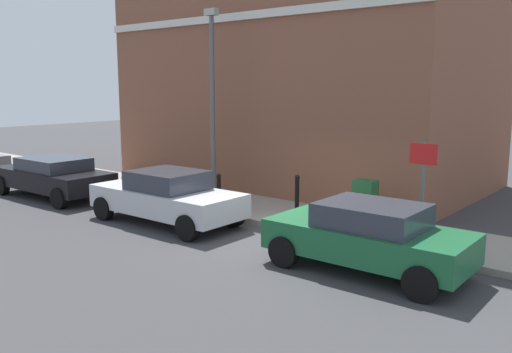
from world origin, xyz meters
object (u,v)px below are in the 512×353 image
object	(u,v)px
bollard_near_cabinet	(297,192)
lamppost	(212,96)
bollard_far_kerb	(219,191)
car_silver	(167,196)
utility_cabinet	(365,204)
car_black	(53,176)
street_sign	(423,179)
car_green	(368,236)

from	to	relation	value
bollard_near_cabinet	lamppost	world-z (taller)	lamppost
bollard_near_cabinet	bollard_far_kerb	xyz separation A→B (m)	(-1.23, 1.81, 0.00)
car_silver	lamppost	distance (m)	3.85
car_silver	bollard_far_kerb	bearing A→B (deg)	-106.78
utility_cabinet	bollard_far_kerb	world-z (taller)	utility_cabinet
car_black	bollard_near_cabinet	world-z (taller)	car_black
lamppost	street_sign	bearing A→B (deg)	-98.35
car_green	bollard_near_cabinet	bearing A→B (deg)	-38.03
car_silver	car_black	xyz separation A→B (m)	(-0.11, 5.46, -0.02)
bollard_far_kerb	lamppost	world-z (taller)	lamppost
lamppost	car_silver	bearing A→B (deg)	-161.33
utility_cabinet	lamppost	world-z (taller)	lamppost
car_green	bollard_near_cabinet	size ratio (longest dim) A/B	3.83
car_silver	car_black	size ratio (longest dim) A/B	0.96
bollard_far_kerb	street_sign	xyz separation A→B (m)	(0.13, -5.82, 0.96)
car_silver	bollard_far_kerb	world-z (taller)	car_silver
bollard_near_cabinet	bollard_far_kerb	size ratio (longest dim) A/B	1.00
utility_cabinet	bollard_far_kerb	distance (m)	4.11
street_sign	lamppost	size ratio (longest dim) A/B	0.40
car_black	utility_cabinet	distance (m)	10.22
car_green	car_black	xyz separation A→B (m)	(-0.11, 11.35, -0.02)
car_green	bollard_near_cabinet	distance (m)	4.58
car_black	utility_cabinet	size ratio (longest dim) A/B	3.95
car_green	lamppost	bearing A→B (deg)	-22.66
utility_cabinet	bollard_near_cabinet	xyz separation A→B (m)	(0.10, 2.14, 0.02)
street_sign	bollard_far_kerb	bearing A→B (deg)	91.32
street_sign	lamppost	xyz separation A→B (m)	(1.05, 7.17, 1.64)
utility_cabinet	street_sign	bearing A→B (deg)	-118.15
car_silver	bollard_far_kerb	size ratio (longest dim) A/B	4.21
street_sign	bollard_near_cabinet	bearing A→B (deg)	74.66
bollard_near_cabinet	street_sign	world-z (taller)	street_sign
car_silver	lamppost	bearing A→B (deg)	-72.30
street_sign	lamppost	bearing A→B (deg)	81.65
bollard_near_cabinet	bollard_far_kerb	distance (m)	2.19
bollard_far_kerb	lamppost	size ratio (longest dim) A/B	0.18
car_green	car_silver	bearing A→B (deg)	-0.90
car_silver	lamppost	xyz separation A→B (m)	(2.72, 0.92, 2.58)
car_black	bollard_near_cabinet	size ratio (longest dim) A/B	4.37
utility_cabinet	bollard_near_cabinet	bearing A→B (deg)	87.33
lamppost	bollard_near_cabinet	bearing A→B (deg)	-89.13
car_green	bollard_near_cabinet	xyz separation A→B (m)	(2.76, 3.65, -0.02)
car_black	street_sign	xyz separation A→B (m)	(1.77, -11.71, 0.95)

